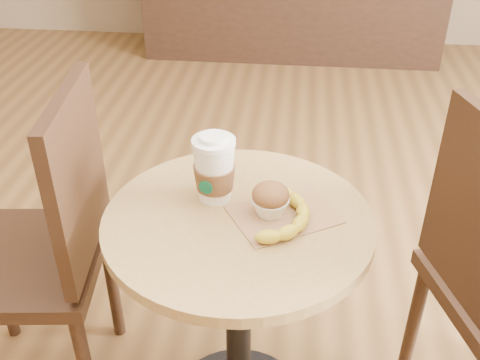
{
  "coord_description": "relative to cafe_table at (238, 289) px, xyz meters",
  "views": [
    {
      "loc": [
        0.08,
        -1.15,
        1.55
      ],
      "look_at": [
        -0.05,
        -0.03,
        0.83
      ],
      "focal_mm": 42.0,
      "sensor_mm": 36.0,
      "label": 1
    }
  ],
  "objects": [
    {
      "name": "cafe_table",
      "position": [
        0.0,
        0.0,
        0.0
      ],
      "size": [
        0.66,
        0.66,
        0.75
      ],
      "color": "black",
      "rests_on": "ground"
    },
    {
      "name": "chair_left",
      "position": [
        -0.56,
        0.07,
        0.04
      ],
      "size": [
        0.5,
        0.5,
        1.01
      ],
      "rotation": [
        0.0,
        0.0,
        -1.45
      ],
      "color": "black",
      "rests_on": "ground"
    },
    {
      "name": "kraft_bag",
      "position": [
        0.11,
        0.02,
        0.24
      ],
      "size": [
        0.3,
        0.28,
        0.0
      ],
      "primitive_type": "cube",
      "rotation": [
        0.0,
        0.0,
        0.54
      ],
      "color": "#976E49",
      "rests_on": "cafe_table"
    },
    {
      "name": "coffee_cup",
      "position": [
        -0.07,
        0.07,
        0.31
      ],
      "size": [
        0.11,
        0.11,
        0.18
      ],
      "rotation": [
        0.0,
        0.0,
        -0.27
      ],
      "color": "white",
      "rests_on": "cafe_table"
    },
    {
      "name": "muffin",
      "position": [
        0.08,
        0.02,
        0.28
      ],
      "size": [
        0.09,
        0.09,
        0.08
      ],
      "color": "white",
      "rests_on": "kraft_bag"
    },
    {
      "name": "banana",
      "position": [
        0.12,
        -0.0,
        0.25
      ],
      "size": [
        0.19,
        0.27,
        0.03
      ],
      "primitive_type": null,
      "rotation": [
        0.0,
        0.0,
        -0.23
      ],
      "color": "gold",
      "rests_on": "kraft_bag"
    }
  ]
}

